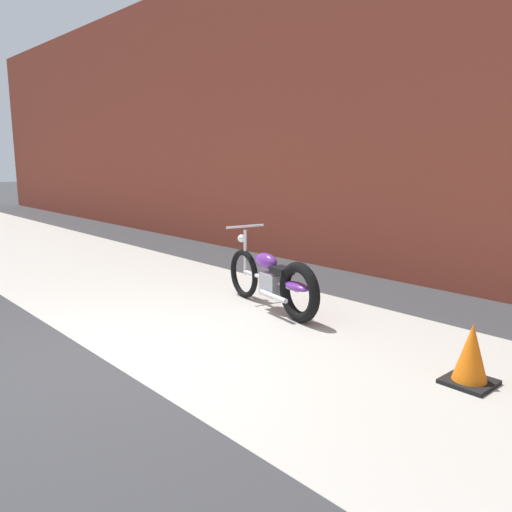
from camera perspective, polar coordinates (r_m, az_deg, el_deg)
ground_plane at (r=5.34m, az=-15.99°, el=-10.99°), size 80.00×80.00×0.00m
sidewalk_slab at (r=6.24m, az=-1.30°, el=-7.35°), size 36.00×3.50×0.01m
brick_building_wall at (r=8.63m, az=17.06°, el=16.35°), size 36.00×0.50×5.70m
motorcycle_purple at (r=6.61m, az=2.19°, el=-2.76°), size 1.99×0.68×1.03m
traffic_cone at (r=4.93m, az=22.40°, el=-10.15°), size 0.40×0.40×0.55m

